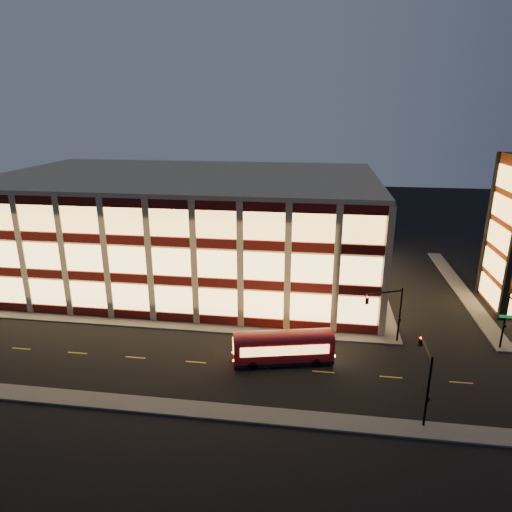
# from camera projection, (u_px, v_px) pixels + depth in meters

# --- Properties ---
(ground) EXTENTS (200.00, 200.00, 0.00)m
(ground) POSITION_uv_depth(u_px,v_px,m) (175.00, 330.00, 49.43)
(ground) COLOR black
(ground) RESTS_ON ground
(sidewalk_office_south) EXTENTS (54.00, 2.00, 0.15)m
(sidewalk_office_south) POSITION_uv_depth(u_px,v_px,m) (151.00, 324.00, 50.75)
(sidewalk_office_south) COLOR #514F4C
(sidewalk_office_south) RESTS_ON ground
(sidewalk_office_east) EXTENTS (2.00, 30.00, 0.15)m
(sidewalk_office_east) POSITION_uv_depth(u_px,v_px,m) (375.00, 284.00, 62.33)
(sidewalk_office_east) COLOR #514F4C
(sidewalk_office_east) RESTS_ON ground
(sidewalk_tower_west) EXTENTS (2.00, 30.00, 0.15)m
(sidewalk_tower_west) POSITION_uv_depth(u_px,v_px,m) (460.00, 288.00, 60.86)
(sidewalk_tower_west) COLOR #514F4C
(sidewalk_tower_west) RESTS_ON ground
(sidewalk_near) EXTENTS (100.00, 2.00, 0.15)m
(sidewalk_near) POSITION_uv_depth(u_px,v_px,m) (125.00, 403.00, 37.18)
(sidewalk_near) COLOR #514F4C
(sidewalk_near) RESTS_ON ground
(office_building) EXTENTS (50.45, 30.45, 14.50)m
(office_building) POSITION_uv_depth(u_px,v_px,m) (189.00, 226.00, 63.48)
(office_building) COLOR tan
(office_building) RESTS_ON ground
(traffic_signal_far) EXTENTS (3.79, 1.87, 6.00)m
(traffic_signal_far) POSITION_uv_depth(u_px,v_px,m) (388.00, 307.00, 45.40)
(traffic_signal_far) COLOR black
(traffic_signal_far) RESTS_ON ground
(traffic_signal_right) EXTENTS (1.20, 4.37, 6.00)m
(traffic_signal_right) POSITION_uv_depth(u_px,v_px,m) (512.00, 318.00, 43.09)
(traffic_signal_right) COLOR black
(traffic_signal_right) RESTS_ON ground
(traffic_signal_near) EXTENTS (0.32, 4.45, 6.00)m
(traffic_signal_near) POSITION_uv_depth(u_px,v_px,m) (425.00, 369.00, 34.62)
(traffic_signal_near) COLOR black
(traffic_signal_near) RESTS_ON ground
(trolley_bus) EXTENTS (9.62, 4.39, 3.16)m
(trolley_bus) POSITION_uv_depth(u_px,v_px,m) (283.00, 345.00, 42.77)
(trolley_bus) COLOR #98080D
(trolley_bus) RESTS_ON ground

